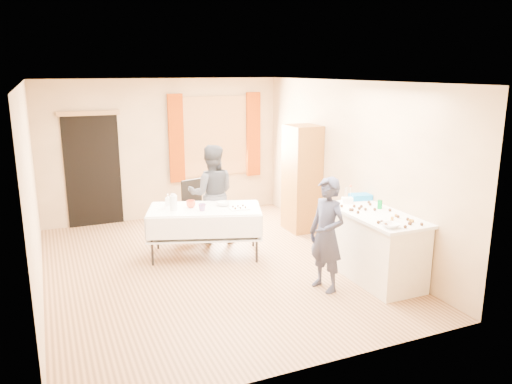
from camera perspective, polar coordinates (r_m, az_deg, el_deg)
name	(u,v)px	position (r m, az deg, el deg)	size (l,w,h in m)	color
floor	(212,267)	(7.29, -5.04, -8.53)	(4.50, 5.50, 0.02)	#9E7047
ceiling	(208,81)	(6.74, -5.52, 12.53)	(4.50, 5.50, 0.02)	white
wall_back	(164,149)	(9.52, -10.47, 4.81)	(4.50, 0.02, 2.60)	tan
wall_front	(308,239)	(4.45, 5.94, -5.37)	(4.50, 0.02, 2.60)	tan
wall_left	(31,194)	(6.58, -24.31, -0.20)	(0.02, 5.50, 2.60)	tan
wall_right	(349,166)	(7.88, 10.57, 2.95)	(0.02, 5.50, 2.60)	tan
window_frame	(215,136)	(9.72, -4.69, 6.37)	(1.32, 0.06, 1.52)	olive
window_pane	(215,136)	(9.70, -4.66, 6.36)	(1.20, 0.02, 1.40)	white
curtain_left	(176,139)	(9.45, -9.10, 6.03)	(0.28, 0.06, 1.65)	#882E02
curtain_right	(253,134)	(9.95, -0.31, 6.59)	(0.28, 0.06, 1.65)	#882E02
doorway	(93,171)	(9.34, -18.14, 2.32)	(0.95, 0.04, 2.00)	black
door_lintel	(88,113)	(9.18, -18.60, 8.53)	(1.05, 0.06, 0.08)	olive
cabinet	(302,178)	(8.66, 5.26, 1.55)	(0.50, 0.60, 1.84)	brown
counter	(374,246)	(6.92, 13.34, -5.99)	(0.72, 1.53, 0.91)	beige
party_table	(205,227)	(7.56, -5.85, -4.04)	(1.85, 1.35, 0.75)	black
chair	(197,219)	(8.57, -6.75, -3.06)	(0.48, 0.48, 0.94)	black
girl	(327,235)	(6.36, 8.10, -4.84)	(0.48, 0.61, 1.47)	#23263B
woman	(212,194)	(8.10, -5.08, -0.20)	(0.92, 0.81, 1.60)	black
soda_can	(380,204)	(6.99, 13.97, -1.39)	(0.07, 0.07, 0.12)	#03892C
mixing_bowl	(391,225)	(6.22, 15.15, -3.70)	(0.22, 0.22, 0.05)	white
foam_block	(347,200)	(7.19, 10.38, -0.94)	(0.15, 0.10, 0.08)	white
blue_basket	(360,197)	(7.43, 11.85, -0.54)	(0.30, 0.20, 0.08)	#1079C8
pitcher	(173,203)	(7.38, -9.42, -1.24)	(0.11, 0.11, 0.22)	silver
cup_red	(191,204)	(7.50, -7.46, -1.38)	(0.18, 0.18, 0.11)	#DA4E26
cup_rainbow	(202,207)	(7.31, -6.18, -1.75)	(0.11, 0.11, 0.10)	red
small_bowl	(223,204)	(7.56, -3.76, -1.35)	(0.22, 0.22, 0.06)	white
pastry_tray	(239,208)	(7.37, -1.93, -1.89)	(0.28, 0.20, 0.02)	white
bottle	(168,200)	(7.65, -10.02, -0.88)	(0.10, 0.11, 0.18)	white
cake_balls	(382,215)	(6.65, 14.17, -2.52)	(0.52, 1.16, 0.04)	#3F2314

